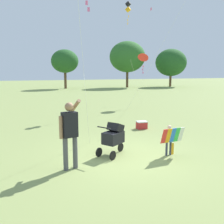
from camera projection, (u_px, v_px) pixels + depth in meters
ground_plane at (126, 157)px, 7.70m from camera, size 120.00×120.00×0.00m
treeline_distant at (48, 59)px, 34.77m from camera, size 46.05×7.49×6.83m
child_with_butterfly_kite at (170, 137)px, 7.74m from camera, size 0.78×0.37×0.96m
person_adult_flyer at (70, 129)px, 6.62m from camera, size 0.59×0.64×1.88m
stroller at (114, 136)px, 7.82m from camera, size 1.06×0.89×1.03m
kite_orange_delta at (129, 8)px, 15.89m from camera, size 2.22×3.51×6.87m
kite_blue_high at (143, 58)px, 18.08m from camera, size 2.09×1.92×3.80m
cooler_box at (142, 125)px, 11.39m from camera, size 0.45×0.33×0.35m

